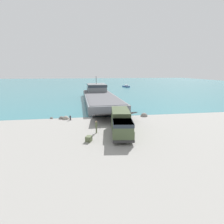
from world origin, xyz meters
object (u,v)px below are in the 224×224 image
military_truck (121,122)px  soldier_on_ramp (96,126)px  moored_boat_a (95,87)px  cargo_crate (89,139)px  landing_craft (99,96)px  moored_boat_b (126,86)px  mooring_bollard (70,118)px

military_truck → soldier_on_ramp: bearing=-93.7°
moored_boat_a → cargo_crate: bearing=44.5°
landing_craft → moored_boat_b: landing_craft is taller
moored_boat_b → mooring_bollard: bearing=-127.4°
cargo_crate → moored_boat_b: bearing=73.4°
military_truck → moored_boat_a: military_truck is taller
soldier_on_ramp → moored_boat_b: soldier_on_ramp is taller
mooring_bollard → landing_craft: bearing=71.2°
soldier_on_ramp → cargo_crate: (-1.10, -2.80, -0.67)m
soldier_on_ramp → cargo_crate: bearing=83.5°
military_truck → landing_craft: bearing=-171.2°
military_truck → soldier_on_ramp: size_ratio=4.89×
moored_boat_a → cargo_crate: (-4.51, -68.22, -0.26)m
cargo_crate → landing_craft: bearing=82.9°
landing_craft → military_truck: (0.75, -27.02, 0.07)m
military_truck → mooring_bollard: military_truck is taller
military_truck → soldier_on_ramp: (-3.28, 0.64, -0.56)m
soldier_on_ramp → moored_boat_b: size_ratio=0.32×
landing_craft → moored_boat_a: 39.05m
mooring_bollard → moored_boat_a: bearing=82.7°
landing_craft → moored_boat_a: landing_craft is taller
landing_craft → military_truck: bearing=-90.5°
military_truck → cargo_crate: (-4.39, -2.17, -1.24)m
mooring_bollard → cargo_crate: mooring_bollard is taller
landing_craft → mooring_bollard: landing_craft is taller
soldier_on_ramp → moored_boat_a: bearing=-78.0°
military_truck → soldier_on_ramp: 3.39m
soldier_on_ramp → mooring_bollard: 8.17m
soldier_on_ramp → mooring_bollard: bearing=-45.3°
soldier_on_ramp → cargo_crate: soldier_on_ramp is taller
moored_boat_a → moored_boat_b: bearing=148.4°
soldier_on_ramp → cargo_crate: size_ratio=2.21×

